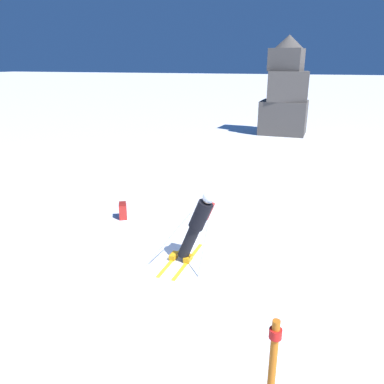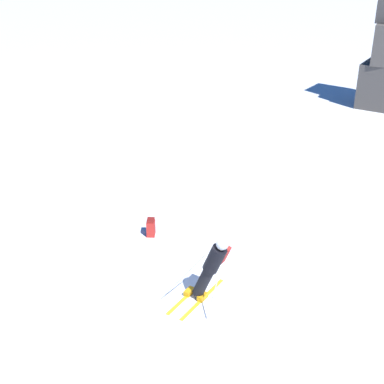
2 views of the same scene
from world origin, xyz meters
name	(u,v)px [view 2 (image 2 of 2)]	position (x,y,z in m)	size (l,w,h in m)	color
ground_plane	(193,296)	(0.00, 0.00, 0.00)	(300.00, 300.00, 0.00)	white
skier	(212,265)	(0.47, 0.02, 1.01)	(1.49, 1.79, 1.83)	yellow
spare_backpack	(151,227)	(-2.45, 1.72, 0.24)	(0.34, 0.37, 0.50)	#AD231E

